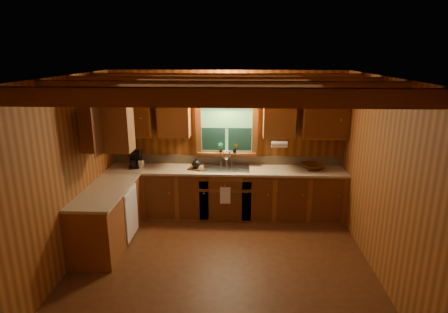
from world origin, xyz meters
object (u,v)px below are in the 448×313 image
sink (226,171)px  coffee_maker (134,160)px  cutting_board (196,169)px  wicker_basket (313,166)px

sink → coffee_maker: sink is taller
cutting_board → coffee_maker: bearing=-165.8°
sink → cutting_board: 0.54m
coffee_maker → wicker_basket: size_ratio=0.76×
coffee_maker → cutting_board: coffee_maker is taller
wicker_basket → sink: bearing=-178.4°
sink → cutting_board: size_ratio=3.14×
sink → coffee_maker: size_ratio=2.78×
coffee_maker → wicker_basket: bearing=-17.2°
sink → cutting_board: bearing=-172.3°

